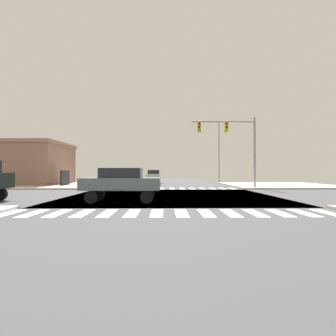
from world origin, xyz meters
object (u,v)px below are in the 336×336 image
object	(u,v)px
sedan_inner_5	(154,175)
bank_building	(20,164)
sedan_middle_4	(121,182)
traffic_signal_mast	(231,136)
street_lamp	(218,146)

from	to	relation	value
sedan_inner_5	bank_building	bearing A→B (deg)	10.66
sedan_middle_4	sedan_inner_5	xyz separation A→B (m)	(0.85, 21.19, 0.00)
traffic_signal_mast	street_lamp	world-z (taller)	street_lamp
bank_building	sedan_inner_5	world-z (taller)	bank_building
bank_building	sedan_inner_5	distance (m)	17.09
sedan_middle_4	sedan_inner_5	bearing A→B (deg)	-2.29
sedan_inner_5	traffic_signal_mast	bearing A→B (deg)	127.66
traffic_signal_mast	street_lamp	distance (m)	13.39
traffic_signal_mast	bank_building	world-z (taller)	traffic_signal_mast
traffic_signal_mast	sedan_inner_5	world-z (taller)	traffic_signal_mast
street_lamp	bank_building	distance (m)	27.08
bank_building	sedan_middle_4	distance (m)	24.08
traffic_signal_mast	street_lamp	size ratio (longest dim) A/B	0.75
bank_building	sedan_inner_5	size ratio (longest dim) A/B	2.94
traffic_signal_mast	sedan_middle_4	distance (m)	14.53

